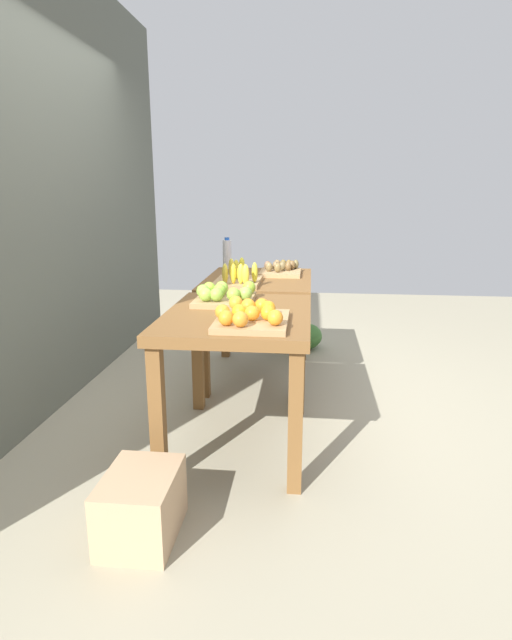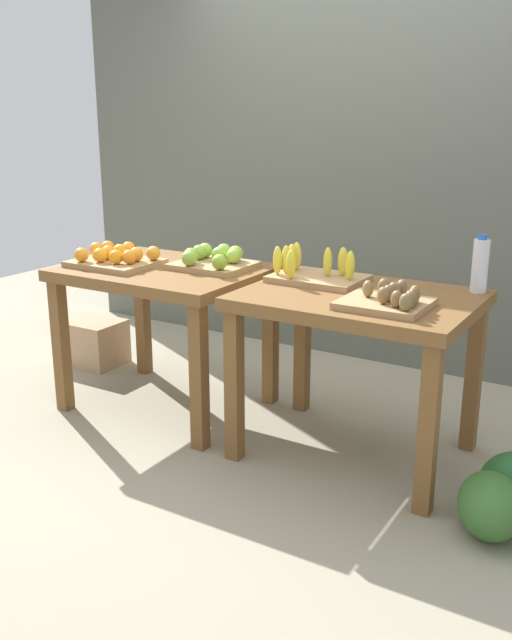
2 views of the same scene
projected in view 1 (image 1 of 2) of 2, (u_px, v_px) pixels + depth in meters
The scene contains 11 objects.
ground_plane at pixel (250, 404), 3.54m from camera, with size 8.00×8.00×0.00m, color #9D967C.
back_wall at pixel (44, 182), 3.30m from camera, with size 4.40×0.12×3.00m, color #5A5E52.
display_table_left at pixel (238, 333), 2.83m from camera, with size 1.04×0.80×0.79m.
display_table_right at pixel (258, 293), 3.91m from camera, with size 1.04×0.80×0.79m.
orange_bin at pixel (250, 316), 2.54m from camera, with size 0.45×0.37×0.11m.
apple_bin at pixel (224, 295), 3.03m from camera, with size 0.40×0.37×0.11m.
banana_crate at pixel (238, 278), 3.60m from camera, with size 0.44×0.32×0.17m.
kiwi_bin at pixel (281, 270), 4.05m from camera, with size 0.36×0.32×0.10m.
water_bottle at pixel (227, 254), 4.31m from camera, with size 0.07×0.07×0.26m.
watermelon_pile at pixel (294, 333), 4.82m from camera, with size 0.63×0.64×0.25m.
cardboard_produce_box at pixel (141, 506), 2.16m from camera, with size 0.40×0.30×0.29m, color tan.
Camera 1 is at (-3.26, -0.39, 1.45)m, focal length 28.47 mm.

